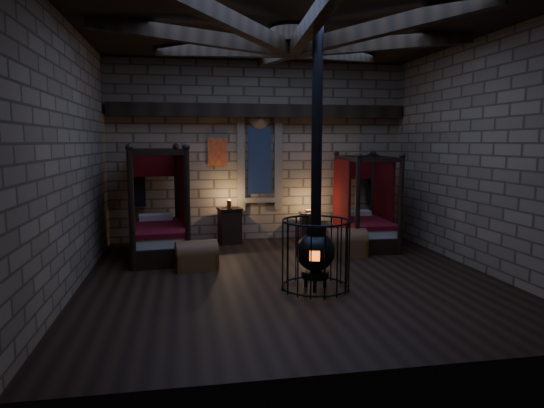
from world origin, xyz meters
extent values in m
cube|color=black|center=(0.00, 0.00, 0.00)|extent=(7.00, 7.00, 0.01)
cube|color=#847054|center=(0.00, 3.50, 2.10)|extent=(7.00, 0.02, 4.20)
cube|color=#847054|center=(0.00, -3.50, 2.10)|extent=(7.00, 0.02, 4.20)
cube|color=#847054|center=(-3.50, 0.00, 2.10)|extent=(0.02, 7.00, 4.20)
cube|color=#847054|center=(3.50, 0.00, 2.10)|extent=(0.02, 7.00, 4.20)
cube|color=black|center=(0.00, 0.00, 4.20)|extent=(7.00, 7.00, 0.01)
cube|color=black|center=(0.00, 3.32, 3.05)|extent=(6.86, 0.35, 0.30)
cylinder|color=black|center=(0.00, 0.00, 4.05)|extent=(0.70, 0.70, 0.25)
cube|color=black|center=(0.00, 3.45, 1.90)|extent=(0.55, 0.04, 1.60)
cube|color=maroon|center=(-1.00, 3.46, 2.10)|extent=(0.45, 0.03, 0.65)
cube|color=black|center=(-2.80, 3.34, 1.45)|extent=(0.30, 0.10, 1.15)
cube|color=black|center=(2.80, 3.34, 1.45)|extent=(0.30, 0.10, 1.15)
cube|color=black|center=(-2.33, 2.01, 0.18)|extent=(1.30, 2.18, 0.36)
cube|color=beige|center=(-2.33, 2.01, 0.46)|extent=(1.16, 2.01, 0.22)
cube|color=maroon|center=(-2.33, 2.01, 0.60)|extent=(1.22, 2.05, 0.10)
cube|color=beige|center=(-2.41, 2.77, 0.70)|extent=(0.73, 0.42, 0.14)
cube|color=#520707|center=(-2.44, 3.03, 1.85)|extent=(1.10, 0.17, 0.55)
cylinder|color=black|center=(-2.72, 0.97, 1.10)|extent=(0.11, 0.11, 2.19)
cylinder|color=black|center=(-2.93, 2.95, 1.10)|extent=(0.11, 0.11, 2.19)
cylinder|color=black|center=(-1.73, 1.07, 1.10)|extent=(0.11, 0.11, 2.19)
cylinder|color=black|center=(-1.94, 3.06, 1.10)|extent=(0.11, 0.11, 2.19)
cube|color=#520707|center=(-2.89, 2.25, 1.15)|extent=(0.22, 1.49, 1.94)
cube|color=#520707|center=(-1.84, 2.37, 1.15)|extent=(0.22, 1.49, 1.94)
cube|color=black|center=(2.22, 2.26, 0.16)|extent=(1.11, 1.97, 0.33)
cube|color=beige|center=(2.22, 2.26, 0.42)|extent=(0.99, 1.81, 0.20)
cube|color=maroon|center=(2.22, 2.26, 0.55)|extent=(1.05, 1.85, 0.09)
cube|color=beige|center=(2.27, 2.95, 0.64)|extent=(0.66, 0.36, 0.13)
cube|color=#520707|center=(2.28, 3.20, 1.69)|extent=(1.01, 0.11, 0.50)
cylinder|color=black|center=(1.70, 1.38, 1.01)|extent=(0.10, 0.10, 2.02)
cylinder|color=black|center=(1.82, 3.20, 1.01)|extent=(0.10, 0.10, 2.02)
cylinder|color=black|center=(2.62, 1.31, 1.01)|extent=(0.10, 0.10, 2.02)
cylinder|color=black|center=(2.74, 3.14, 1.01)|extent=(0.10, 0.10, 2.02)
cube|color=#520707|center=(1.75, 2.57, 1.05)|extent=(0.15, 1.37, 1.79)
cube|color=#520707|center=(2.72, 2.50, 1.05)|extent=(0.15, 1.37, 1.79)
cube|color=brown|center=(-1.58, 0.87, 0.16)|extent=(0.81, 0.55, 0.31)
cylinder|color=brown|center=(-1.58, 0.87, 0.31)|extent=(0.81, 0.55, 0.46)
cube|color=#AE8835|center=(-1.93, 0.82, 0.16)|extent=(0.11, 0.48, 0.33)
cube|color=#AE8835|center=(-1.24, 0.91, 0.16)|extent=(0.11, 0.48, 0.33)
cube|color=brown|center=(1.47, 1.39, 0.17)|extent=(0.83, 0.54, 0.33)
cylinder|color=brown|center=(1.47, 1.39, 0.33)|extent=(0.83, 0.54, 0.49)
cube|color=#AE8835|center=(1.10, 1.41, 0.17)|extent=(0.08, 0.51, 0.35)
cube|color=#AE8835|center=(1.84, 1.36, 0.17)|extent=(0.08, 0.51, 0.35)
cube|color=black|center=(-0.76, 3.08, 0.39)|extent=(0.54, 0.52, 0.78)
cube|color=black|center=(-0.76, 3.08, 0.81)|extent=(0.59, 0.57, 0.04)
cylinder|color=#AE8835|center=(-0.76, 3.08, 0.92)|extent=(0.11, 0.11, 0.18)
cube|color=black|center=(1.11, 3.03, 0.32)|extent=(0.41, 0.39, 0.64)
cube|color=black|center=(1.11, 3.03, 0.66)|extent=(0.45, 0.43, 0.04)
cube|color=brown|center=(1.11, 3.03, 0.72)|extent=(0.17, 0.13, 0.05)
cylinder|color=black|center=(0.25, -0.69, 0.24)|extent=(0.44, 0.44, 0.11)
sphere|color=black|center=(0.25, -0.69, 0.61)|extent=(0.62, 0.62, 0.62)
cylinder|color=black|center=(0.25, -0.69, 0.94)|extent=(0.31, 0.31, 0.15)
cube|color=#FF5914|center=(0.16, -0.97, 0.61)|extent=(0.15, 0.07, 0.15)
cylinder|color=black|center=(0.25, -0.69, 2.52)|extent=(0.17, 0.17, 3.06)
torus|color=black|center=(0.25, -0.69, 0.04)|extent=(1.09, 1.09, 0.03)
torus|color=black|center=(0.25, -0.69, 1.10)|extent=(1.09, 1.09, 0.03)
camera|label=1|loc=(-1.77, -7.96, 2.34)|focal=32.00mm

